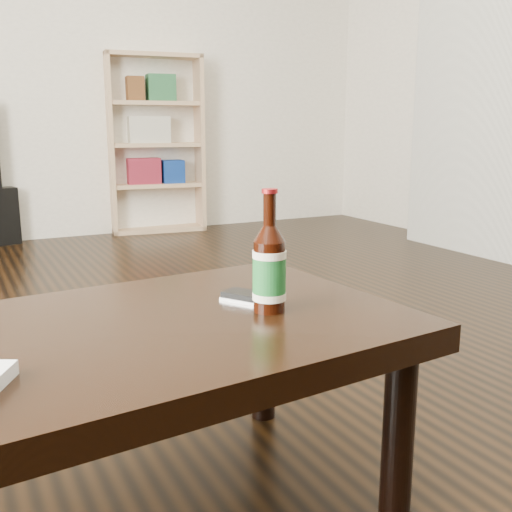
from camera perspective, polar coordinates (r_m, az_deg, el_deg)
name	(u,v)px	position (r m, az deg, el deg)	size (l,w,h in m)	color
floor	(233,415)	(1.72, -2.23, -14.88)	(5.00, 6.00, 0.01)	black
wall_back	(39,39)	(4.48, -19.97, 18.89)	(5.00, 0.02, 2.70)	beige
chimney_breast	(509,26)	(4.00, 22.98, 19.56)	(0.30, 1.20, 2.70)	white
bookshelf	(153,141)	(4.61, -9.81, 10.74)	(0.73, 0.40, 1.29)	tan
coffee_table	(122,357)	(1.16, -12.61, -9.33)	(1.15, 0.74, 0.41)	black
beer_bottle	(269,269)	(1.19, 1.28, -1.25)	(0.07, 0.07, 0.25)	black
phone	(247,297)	(1.28, -0.85, -3.92)	(0.10, 0.12, 0.02)	silver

